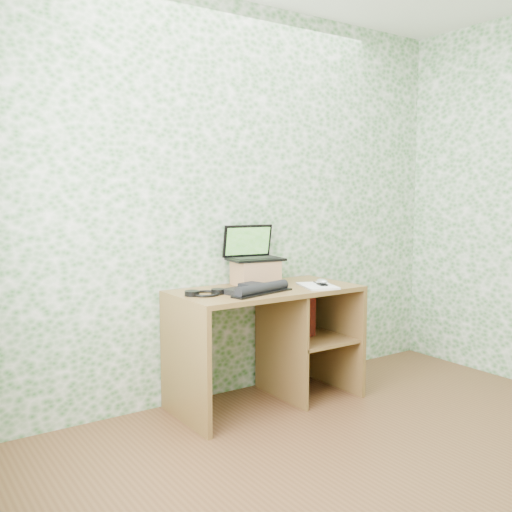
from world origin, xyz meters
TOP-DOWN VIEW (x-y plane):
  - floor at (0.00, 0.00)m, footprint 3.50×3.50m
  - wall_back at (0.00, 1.75)m, footprint 3.50×0.00m
  - wall_left at (-1.75, 0.00)m, footprint 0.00×3.50m
  - desk at (0.08, 1.47)m, footprint 1.20×0.60m
  - riser at (0.02, 1.58)m, footprint 0.30×0.26m
  - laptop at (0.02, 1.62)m, footprint 0.37×0.29m
  - keyboard at (-0.13, 1.35)m, footprint 0.47×0.33m
  - headphones at (-0.44, 1.45)m, footprint 0.25×0.21m
  - notepad at (0.31, 1.29)m, footprint 0.28×0.33m
  - mouse at (0.33, 1.27)m, footprint 0.09×0.11m
  - pen at (0.34, 1.34)m, footprint 0.05×0.12m
  - red_box at (0.27, 1.44)m, footprint 0.25×0.12m

SIDE VIEW (x-z plane):
  - floor at x=0.00m, z-range 0.00..0.00m
  - desk at x=0.08m, z-range 0.11..0.86m
  - red_box at x=0.27m, z-range 0.39..0.68m
  - notepad at x=0.31m, z-range 0.75..0.76m
  - headphones at x=-0.44m, z-range 0.75..0.78m
  - pen at x=0.34m, z-range 0.76..0.77m
  - keyboard at x=-0.13m, z-range 0.74..0.80m
  - mouse at x=0.33m, z-range 0.76..0.79m
  - riser at x=0.02m, z-range 0.75..0.91m
  - laptop at x=0.02m, z-range 0.85..1.08m
  - wall_back at x=0.00m, z-range -0.45..3.05m
  - wall_left at x=-1.75m, z-range -0.45..3.05m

